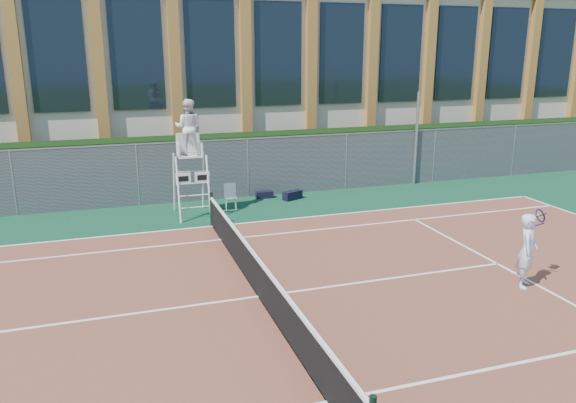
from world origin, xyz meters
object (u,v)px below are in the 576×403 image
object	(u,v)px
umpire_chair	(188,130)
plastic_chair	(230,194)
steel_pole	(416,139)
tennis_player	(527,250)

from	to	relation	value
umpire_chair	plastic_chair	world-z (taller)	umpire_chair
steel_pole	umpire_chair	size ratio (longest dim) A/B	0.96
umpire_chair	plastic_chair	xyz separation A→B (m)	(1.40, 0.36, -2.33)
steel_pole	plastic_chair	xyz separation A→B (m)	(-8.04, -1.29, -1.36)
steel_pole	plastic_chair	bearing A→B (deg)	-170.92
plastic_chair	tennis_player	bearing A→B (deg)	-60.05
steel_pole	umpire_chair	distance (m)	9.63
umpire_chair	plastic_chair	bearing A→B (deg)	14.49
umpire_chair	tennis_player	xyz separation A→B (m)	(6.46, -8.42, -1.95)
plastic_chair	tennis_player	xyz separation A→B (m)	(5.06, -8.78, 0.38)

